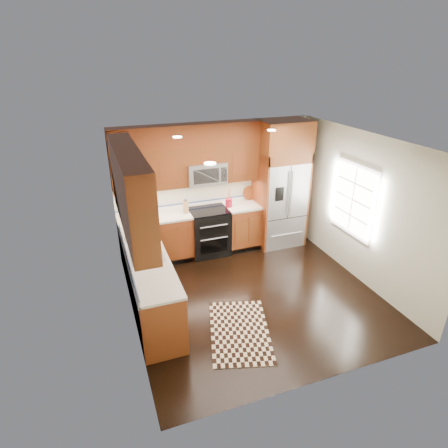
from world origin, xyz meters
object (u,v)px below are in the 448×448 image
object	(u,v)px
range	(209,232)
utensil_crock	(229,201)
refrigerator	(281,185)
rug	(240,331)
knife_block	(186,207)

from	to	relation	value
range	utensil_crock	size ratio (longest dim) A/B	2.51
utensil_crock	refrigerator	bearing A→B (deg)	-3.67
range	utensil_crock	xyz separation A→B (m)	(0.44, 0.03, 0.60)
refrigerator	rug	bearing A→B (deg)	-127.74
range	knife_block	distance (m)	0.73
knife_block	rug	bearing A→B (deg)	-87.49
range	rug	xyz separation A→B (m)	(-0.33, -2.47, -0.46)
knife_block	utensil_crock	world-z (taller)	utensil_crock
refrigerator	rug	size ratio (longest dim) A/B	1.83
range	refrigerator	bearing A→B (deg)	-1.40
refrigerator	rug	distance (m)	3.33
range	utensil_crock	world-z (taller)	utensil_crock
refrigerator	rug	xyz separation A→B (m)	(-1.88, -2.43, -1.30)
refrigerator	knife_block	xyz separation A→B (m)	(-1.99, 0.10, -0.26)
rug	knife_block	xyz separation A→B (m)	(-0.11, 2.53, 1.04)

